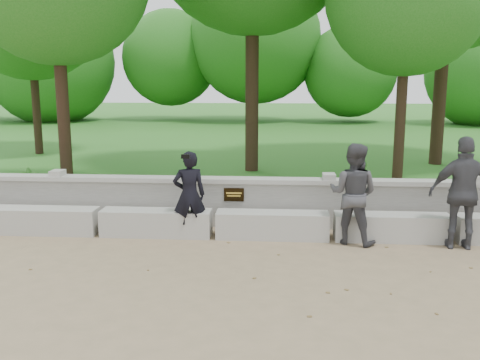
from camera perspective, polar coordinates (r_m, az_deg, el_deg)
The scene contains 9 objects.
ground at distance 7.48m, azimuth -4.56°, elevation -10.25°, with size 80.00×80.00×0.00m, color #907858.
lawn at distance 21.08m, azimuth 1.13°, elevation 3.87°, with size 40.00×22.00×0.25m, color #367426.
concrete_bench at distance 9.19m, azimuth -2.81°, elevation -4.69°, with size 11.90×0.45×0.45m.
parapet_wall at distance 9.81m, azimuth -2.33°, elevation -2.26°, with size 12.50×0.35×0.90m.
man_main at distance 9.03m, azimuth -5.43°, elevation -1.60°, with size 0.62×0.57×1.50m.
visitor_left at distance 8.89m, azimuth 11.98°, elevation -1.45°, with size 0.99×0.89×1.66m.
visitor_right at distance 9.12m, azimuth 22.77°, elevation -1.30°, with size 1.09×0.54×1.80m.
shrub_a at distance 11.54m, azimuth -21.55°, elevation -0.43°, with size 0.35×0.24×0.66m, color #387B29.
shrub_b at distance 12.15m, azimuth 12.73°, elevation 0.57°, with size 0.36×0.29×0.65m, color #387B29.
Camera 1 is at (1.08, -6.89, 2.69)m, focal length 40.00 mm.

